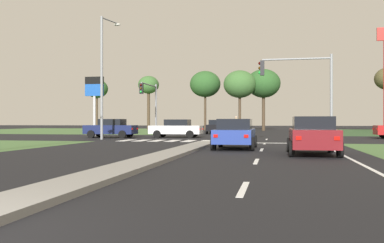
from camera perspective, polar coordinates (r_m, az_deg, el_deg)
ground_plane at (r=34.41m, az=4.27°, el=-2.28°), size 200.00×200.00×0.00m
grass_verge_far_left at (r=65.71m, az=-15.64°, el=-1.17°), size 35.00×35.00×0.01m
median_island_near at (r=15.74m, az=-4.11°, el=-4.76°), size 1.20×22.00×0.14m
median_island_far at (r=59.29m, az=7.17°, el=-1.24°), size 1.20×36.00×0.14m
lane_dash_near at (r=8.75m, az=6.96°, el=-9.04°), size 0.14×2.00×0.01m
lane_dash_second at (r=14.69m, az=8.68°, el=-5.35°), size 0.14×2.00×0.01m
lane_dash_third at (r=20.67m, az=9.41°, el=-3.80°), size 0.14×2.00×0.01m
lane_dash_fourth at (r=26.66m, az=9.81°, el=-2.94°), size 0.14×2.00×0.01m
lane_dash_fifth at (r=32.65m, az=10.06°, el=-2.39°), size 0.14×2.00×0.01m
edge_line_right at (r=16.42m, az=20.73°, el=-4.79°), size 0.14×24.00×0.01m
stop_bar_near at (r=27.17m, az=10.47°, el=-2.88°), size 6.40×0.50×0.01m
crosswalk_bar_near at (r=30.82m, az=-8.83°, el=-2.53°), size 0.70×2.80×0.01m
crosswalk_bar_second at (r=30.45m, az=-6.80°, el=-2.57°), size 0.70×2.80×0.01m
crosswalk_bar_third at (r=30.11m, az=-4.71°, el=-2.59°), size 0.70×2.80×0.01m
crosswalk_bar_fourth at (r=29.82m, az=-2.59°, el=-2.62°), size 0.70×2.80×0.01m
crosswalk_bar_fifth at (r=29.57m, az=-0.42°, el=-2.64°), size 0.70×2.80×0.01m
crosswalk_bar_sixth at (r=29.36m, az=1.78°, el=-2.66°), size 0.70×2.80×0.01m
crosswalk_bar_seventh at (r=29.19m, az=4.01°, el=-2.68°), size 0.70×2.80×0.01m
car_blue_near at (r=21.21m, az=5.86°, el=-1.63°), size 2.04×4.29×1.50m
car_white_third at (r=35.70m, az=-2.14°, el=-0.93°), size 4.41×2.05×1.54m
car_maroon_fourth at (r=18.13m, az=16.00°, el=-1.80°), size 2.00×4.30×1.58m
car_navy_fifth at (r=36.13m, az=-10.91°, el=-0.89°), size 4.32×1.94×1.58m
car_black_sixth at (r=46.82m, az=3.40°, el=-0.70°), size 2.03×4.57×1.54m
traffic_signal_far_left at (r=40.60m, az=-5.65°, el=3.09°), size 0.32×5.05×5.09m
traffic_signal_near_right at (r=27.70m, az=14.92°, el=5.15°), size 4.62×0.32×5.60m
street_lamp_second at (r=33.10m, az=-11.92°, el=6.71°), size 0.85×2.25×9.37m
pedestrian_at_median at (r=47.20m, az=6.00°, el=-0.13°), size 0.34×0.34×1.82m
fuel_price_totem at (r=40.58m, az=-13.07°, el=3.81°), size 1.80×0.24×5.56m
treeline_near at (r=66.00m, az=-12.74°, el=4.30°), size 3.33×3.33×7.77m
treeline_second at (r=65.57m, az=-5.90°, el=4.82°), size 3.21×3.21×8.39m
treeline_third at (r=63.68m, az=1.80°, el=5.06°), size 4.62×4.62×8.96m
treeline_fourth at (r=61.38m, az=6.48°, el=5.01°), size 4.67×4.67×8.74m
treeline_fifth at (r=63.23m, az=9.65°, el=5.06°), size 4.96×4.96×9.09m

